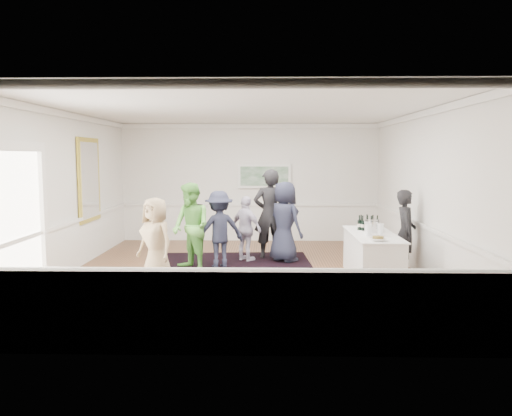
{
  "coord_description": "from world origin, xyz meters",
  "views": [
    {
      "loc": [
        0.47,
        -9.62,
        2.33
      ],
      "look_at": [
        0.26,
        0.2,
        1.3
      ],
      "focal_mm": 35.0,
      "sensor_mm": 36.0,
      "label": 1
    }
  ],
  "objects_px": {
    "ice_bucket": "(372,226)",
    "nut_bowl": "(378,239)",
    "guest_tan": "(156,242)",
    "guest_dark_b": "(270,214)",
    "guest_dark_a": "(219,229)",
    "guest_navy": "(285,222)",
    "guest_green": "(191,227)",
    "serving_table": "(372,256)",
    "bartender": "(405,232)",
    "guest_lilac": "(246,229)"
  },
  "relations": [
    {
      "from": "guest_tan",
      "to": "guest_green",
      "type": "relative_size",
      "value": 0.89
    },
    {
      "from": "guest_dark_b",
      "to": "nut_bowl",
      "type": "bearing_deg",
      "value": 116.9
    },
    {
      "from": "guest_dark_a",
      "to": "nut_bowl",
      "type": "xyz_separation_m",
      "value": [
        2.91,
        -1.75,
        0.11
      ]
    },
    {
      "from": "serving_table",
      "to": "guest_dark_a",
      "type": "xyz_separation_m",
      "value": [
        -2.99,
        0.93,
        0.36
      ]
    },
    {
      "from": "guest_dark_a",
      "to": "guest_dark_b",
      "type": "xyz_separation_m",
      "value": [
        1.06,
        0.93,
        0.21
      ]
    },
    {
      "from": "guest_green",
      "to": "guest_navy",
      "type": "relative_size",
      "value": 1.01
    },
    {
      "from": "guest_dark_a",
      "to": "serving_table",
      "type": "bearing_deg",
      "value": 141.43
    },
    {
      "from": "serving_table",
      "to": "nut_bowl",
      "type": "xyz_separation_m",
      "value": [
        -0.08,
        -0.81,
        0.47
      ]
    },
    {
      "from": "guest_tan",
      "to": "guest_lilac",
      "type": "distance_m",
      "value": 2.65
    },
    {
      "from": "serving_table",
      "to": "guest_dark_b",
      "type": "distance_m",
      "value": 2.74
    },
    {
      "from": "guest_navy",
      "to": "nut_bowl",
      "type": "xyz_separation_m",
      "value": [
        1.53,
        -2.35,
        0.03
      ]
    },
    {
      "from": "serving_table",
      "to": "guest_tan",
      "type": "xyz_separation_m",
      "value": [
        -3.98,
        -0.59,
        0.36
      ]
    },
    {
      "from": "bartender",
      "to": "guest_green",
      "type": "xyz_separation_m",
      "value": [
        -4.26,
        0.21,
        0.06
      ]
    },
    {
      "from": "bartender",
      "to": "ice_bucket",
      "type": "height_order",
      "value": "bartender"
    },
    {
      "from": "guest_dark_a",
      "to": "nut_bowl",
      "type": "height_order",
      "value": "guest_dark_a"
    },
    {
      "from": "guest_tan",
      "to": "guest_dark_b",
      "type": "xyz_separation_m",
      "value": [
        2.05,
        2.45,
        0.22
      ]
    },
    {
      "from": "guest_tan",
      "to": "serving_table",
      "type": "bearing_deg",
      "value": 44.5
    },
    {
      "from": "guest_tan",
      "to": "guest_green",
      "type": "bearing_deg",
      "value": 105.99
    },
    {
      "from": "guest_tan",
      "to": "guest_dark_b",
      "type": "distance_m",
      "value": 3.2
    },
    {
      "from": "ice_bucket",
      "to": "nut_bowl",
      "type": "xyz_separation_m",
      "value": [
        -0.11,
        -1.02,
        -0.08
      ]
    },
    {
      "from": "guest_dark_a",
      "to": "guest_tan",
      "type": "bearing_deg",
      "value": 35.57
    },
    {
      "from": "guest_dark_a",
      "to": "ice_bucket",
      "type": "height_order",
      "value": "guest_dark_a"
    },
    {
      "from": "guest_dark_a",
      "to": "ice_bucket",
      "type": "relative_size",
      "value": 6.18
    },
    {
      "from": "guest_dark_a",
      "to": "guest_navy",
      "type": "bearing_deg",
      "value": -177.83
    },
    {
      "from": "guest_green",
      "to": "guest_navy",
      "type": "xyz_separation_m",
      "value": [
        1.93,
        0.89,
        -0.01
      ]
    },
    {
      "from": "guest_navy",
      "to": "ice_bucket",
      "type": "distance_m",
      "value": 2.11
    },
    {
      "from": "guest_green",
      "to": "guest_dark_a",
      "type": "bearing_deg",
      "value": 77.15
    },
    {
      "from": "guest_green",
      "to": "guest_dark_b",
      "type": "relative_size",
      "value": 0.88
    },
    {
      "from": "serving_table",
      "to": "guest_green",
      "type": "bearing_deg",
      "value": 169.74
    },
    {
      "from": "guest_tan",
      "to": "guest_green",
      "type": "distance_m",
      "value": 1.31
    },
    {
      "from": "bartender",
      "to": "guest_navy",
      "type": "height_order",
      "value": "guest_navy"
    },
    {
      "from": "guest_lilac",
      "to": "guest_dark_a",
      "type": "distance_m",
      "value": 0.84
    },
    {
      "from": "serving_table",
      "to": "ice_bucket",
      "type": "height_order",
      "value": "ice_bucket"
    },
    {
      "from": "guest_dark_a",
      "to": "ice_bucket",
      "type": "bearing_deg",
      "value": 145.21
    },
    {
      "from": "bartender",
      "to": "guest_lilac",
      "type": "relative_size",
      "value": 1.15
    },
    {
      "from": "guest_dark_b",
      "to": "guest_tan",
      "type": "bearing_deg",
      "value": 42.3
    },
    {
      "from": "serving_table",
      "to": "guest_navy",
      "type": "xyz_separation_m",
      "value": [
        -1.61,
        1.53,
        0.45
      ]
    },
    {
      "from": "guest_dark_b",
      "to": "bartender",
      "type": "bearing_deg",
      "value": 143.94
    },
    {
      "from": "guest_navy",
      "to": "nut_bowl",
      "type": "distance_m",
      "value": 2.8
    },
    {
      "from": "guest_navy",
      "to": "nut_bowl",
      "type": "bearing_deg",
      "value": 167.92
    },
    {
      "from": "ice_bucket",
      "to": "bartender",
      "type": "bearing_deg",
      "value": 17.69
    },
    {
      "from": "guest_dark_b",
      "to": "ice_bucket",
      "type": "xyz_separation_m",
      "value": [
        1.96,
        -1.66,
        -0.03
      ]
    },
    {
      "from": "ice_bucket",
      "to": "nut_bowl",
      "type": "height_order",
      "value": "ice_bucket"
    },
    {
      "from": "guest_lilac",
      "to": "guest_dark_b",
      "type": "relative_size",
      "value": 0.71
    },
    {
      "from": "serving_table",
      "to": "guest_dark_b",
      "type": "xyz_separation_m",
      "value": [
        -1.93,
        1.86,
        0.58
      ]
    },
    {
      "from": "ice_bucket",
      "to": "nut_bowl",
      "type": "distance_m",
      "value": 1.03
    },
    {
      "from": "guest_lilac",
      "to": "guest_navy",
      "type": "distance_m",
      "value": 0.86
    },
    {
      "from": "guest_dark_b",
      "to": "nut_bowl",
      "type": "relative_size",
      "value": 7.33
    },
    {
      "from": "guest_dark_a",
      "to": "guest_dark_b",
      "type": "height_order",
      "value": "guest_dark_b"
    },
    {
      "from": "guest_lilac",
      "to": "ice_bucket",
      "type": "bearing_deg",
      "value": -167.19
    }
  ]
}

